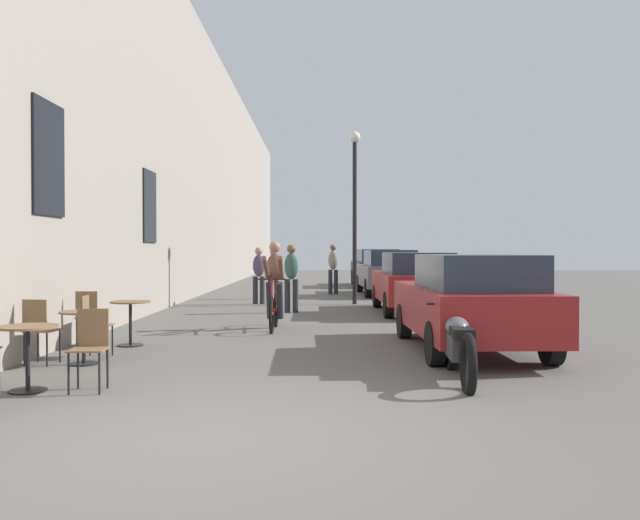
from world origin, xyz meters
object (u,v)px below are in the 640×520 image
at_px(cyclist_on_bicycle, 271,288).
at_px(street_lamp, 351,195).
at_px(pedestrian_near, 288,274).
at_px(parked_car_third, 385,272).
at_px(cafe_table_near, 24,344).
at_px(parked_car_fourth, 373,267).
at_px(cafe_chair_mid_toward_wall, 35,327).
at_px(cafe_chair_mid_toward_street, 89,322).
at_px(pedestrian_mid, 256,272).
at_px(pedestrian_furthest, 330,266).
at_px(parked_car_nearest, 467,301).
at_px(cafe_table_mid, 80,326).
at_px(parked_car_second, 411,282).
at_px(cafe_table_far, 127,314).
at_px(parked_motorcycle, 455,346).
at_px(pedestrian_far, 270,270).
at_px(cafe_chair_far_toward_street, 85,314).
at_px(cafe_chair_near_toward_wall, 87,343).

bearing_deg(cyclist_on_bicycle, street_lamp, 72.30).
xyz_separation_m(pedestrian_near, parked_car_third, (3.02, 6.25, -0.15)).
xyz_separation_m(cafe_table_near, parked_car_fourth, (5.59, 20.77, 0.29)).
xyz_separation_m(parked_car_third, parked_car_fourth, (0.08, 5.55, 0.01)).
relative_size(cafe_chair_mid_toward_wall, pedestrian_near, 0.53).
height_order(cafe_chair_mid_toward_street, pedestrian_mid, pedestrian_mid).
bearing_deg(pedestrian_furthest, parked_car_nearest, -81.82).
distance_m(cafe_table_mid, parked_car_second, 9.10).
bearing_deg(cafe_table_far, cyclist_on_bicycle, 45.96).
relative_size(cyclist_on_bicycle, parked_motorcycle, 0.82).
bearing_deg(cafe_table_near, cafe_table_far, 87.67).
bearing_deg(cyclist_on_bicycle, pedestrian_near, 86.83).
xyz_separation_m(cafe_table_mid, pedestrian_far, (1.72, 11.81, 0.37)).
height_order(cafe_table_far, street_lamp, street_lamp).
distance_m(pedestrian_furthest, street_lamp, 4.65).
relative_size(cafe_chair_mid_toward_street, pedestrian_mid, 0.55).
distance_m(cafe_table_mid, parked_car_nearest, 5.60).
xyz_separation_m(cyclist_on_bicycle, parked_motorcycle, (2.54, -4.98, -0.41)).
xyz_separation_m(cafe_chair_mid_toward_street, cafe_table_far, (0.21, 1.13, 0.00)).
relative_size(street_lamp, parked_car_nearest, 1.17).
distance_m(cafe_table_near, pedestrian_furthest, 16.02).
relative_size(cyclist_on_bicycle, parked_car_third, 0.40).
height_order(pedestrian_furthest, parked_car_fourth, pedestrian_furthest).
bearing_deg(cafe_chair_mid_toward_street, cafe_table_near, -88.07).
bearing_deg(cafe_chair_far_toward_street, cafe_table_far, 6.74).
relative_size(cafe_table_near, parked_motorcycle, 0.34).
bearing_deg(parked_car_nearest, cafe_chair_far_toward_street, 175.48).
bearing_deg(cafe_chair_near_toward_wall, parked_car_third, 72.25).
distance_m(pedestrian_mid, street_lamp, 3.50).
distance_m(cafe_table_far, parked_car_second, 7.72).
relative_size(cafe_chair_mid_toward_wall, street_lamp, 0.18).
xyz_separation_m(pedestrian_near, parked_car_second, (3.02, -0.03, -0.18)).
xyz_separation_m(street_lamp, parked_motorcycle, (0.67, -10.84, -2.70)).
distance_m(cafe_chair_mid_toward_wall, pedestrian_far, 12.11).
bearing_deg(cafe_table_mid, cafe_chair_mid_toward_wall, -172.48).
height_order(pedestrian_mid, parked_car_nearest, pedestrian_mid).
height_order(cafe_table_near, cafe_table_mid, same).
height_order(pedestrian_near, parked_car_fourth, pedestrian_near).
xyz_separation_m(cafe_chair_near_toward_wall, cyclist_on_bicycle, (1.64, 5.56, 0.29)).
distance_m(cafe_chair_near_toward_wall, cafe_chair_far_toward_street, 3.45).
height_order(cyclist_on_bicycle, pedestrian_mid, cyclist_on_bicycle).
relative_size(cafe_chair_far_toward_street, pedestrian_furthest, 0.51).
bearing_deg(cafe_table_near, cafe_chair_mid_toward_street, 91.93).
height_order(cafe_chair_near_toward_wall, cyclist_on_bicycle, cyclist_on_bicycle).
bearing_deg(cafe_chair_mid_toward_wall, cafe_table_near, -70.61).
bearing_deg(pedestrian_furthest, cafe_table_near, -103.15).
bearing_deg(parked_motorcycle, cafe_table_near, -172.27).
distance_m(pedestrian_mid, parked_car_nearest, 9.55).
height_order(cafe_table_mid, parked_motorcycle, parked_motorcycle).
height_order(cafe_table_mid, pedestrian_mid, pedestrian_mid).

